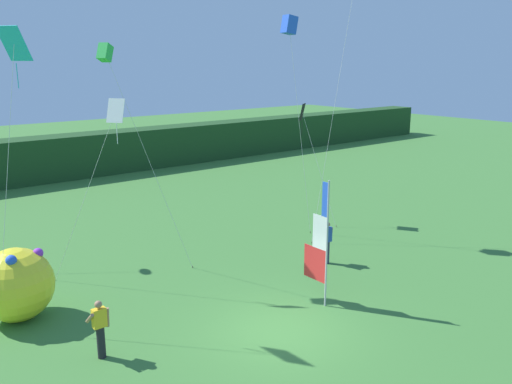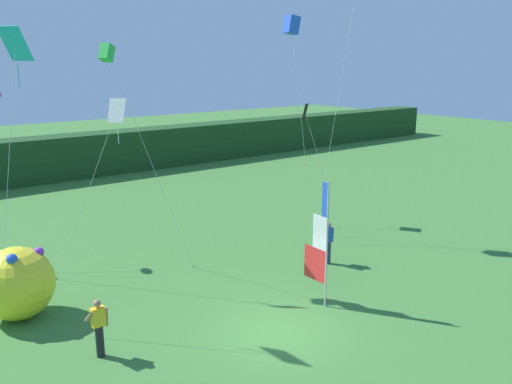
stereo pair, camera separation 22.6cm
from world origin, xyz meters
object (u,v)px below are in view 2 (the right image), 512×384
at_px(kite_blue_box_0, 292,26).
at_px(kite_black_diamond_4, 307,118).
at_px(person_mid_field, 99,327).
at_px(inflatable_balloon, 17,283).
at_px(banner_flag, 320,245).
at_px(kite_white_diamond_6, 114,120).
at_px(kite_cyan_diamond_2, 15,56).
at_px(kite_green_box_5, 107,55).
at_px(person_near_banner, 328,242).

height_order(kite_blue_box_0, kite_black_diamond_4, kite_blue_box_0).
height_order(person_mid_field, inflatable_balloon, inflatable_balloon).
distance_m(banner_flag, kite_white_diamond_6, 8.02).
bearing_deg(kite_blue_box_0, inflatable_balloon, -173.64).
distance_m(banner_flag, kite_cyan_diamond_2, 10.69).
bearing_deg(banner_flag, kite_blue_box_0, 55.79).
bearing_deg(inflatable_balloon, banner_flag, -31.98).
relative_size(kite_blue_box_0, kite_white_diamond_6, 1.48).
xyz_separation_m(banner_flag, kite_green_box_5, (-3.95, 6.59, 5.95)).
bearing_deg(banner_flag, person_mid_field, 169.41).
relative_size(banner_flag, inflatable_balloon, 1.83).
bearing_deg(kite_black_diamond_4, person_mid_field, -155.39).
height_order(person_near_banner, inflatable_balloon, inflatable_balloon).
xyz_separation_m(person_mid_field, kite_blue_box_0, (11.25, 5.08, 8.34)).
distance_m(person_mid_field, kite_white_diamond_6, 7.06).
bearing_deg(kite_green_box_5, kite_white_diamond_6, -109.56).
height_order(kite_black_diamond_4, kite_green_box_5, kite_green_box_5).
relative_size(person_near_banner, kite_blue_box_0, 0.18).
bearing_deg(person_mid_field, inflatable_balloon, 106.25).
distance_m(person_mid_field, kite_blue_box_0, 14.90).
height_order(inflatable_balloon, kite_black_diamond_4, kite_black_diamond_4).
height_order(person_near_banner, kite_black_diamond_4, kite_black_diamond_4).
bearing_deg(inflatable_balloon, kite_black_diamond_4, 9.25).
height_order(kite_cyan_diamond_2, kite_black_diamond_4, kite_cyan_diamond_2).
height_order(kite_blue_box_0, kite_green_box_5, kite_blue_box_0).
distance_m(banner_flag, inflatable_balloon, 9.47).
height_order(person_near_banner, kite_blue_box_0, kite_blue_box_0).
bearing_deg(kite_green_box_5, kite_cyan_diamond_2, -155.59).
bearing_deg(person_near_banner, kite_cyan_diamond_2, 164.88).
height_order(inflatable_balloon, kite_blue_box_0, kite_blue_box_0).
distance_m(inflatable_balloon, kite_blue_box_0, 14.81).
distance_m(banner_flag, person_near_banner, 3.77).
relative_size(kite_cyan_diamond_2, kite_green_box_5, 1.04).
distance_m(person_mid_field, kite_black_diamond_4, 15.05).
bearing_deg(person_mid_field, kite_blue_box_0, 24.28).
bearing_deg(kite_cyan_diamond_2, inflatable_balloon, -175.86).
bearing_deg(person_near_banner, kite_green_box_5, 147.44).
bearing_deg(kite_green_box_5, person_mid_field, -119.34).
bearing_deg(banner_flag, kite_white_diamond_6, 127.51).
height_order(kite_cyan_diamond_2, kite_green_box_5, kite_cyan_diamond_2).
bearing_deg(kite_black_diamond_4, person_near_banner, -124.49).
bearing_deg(kite_white_diamond_6, inflatable_balloon, -170.75).
height_order(person_near_banner, person_mid_field, person_near_banner).
bearing_deg(kite_green_box_5, inflatable_balloon, -158.51).
relative_size(kite_blue_box_0, kite_green_box_5, 1.16).
bearing_deg(kite_cyan_diamond_2, kite_white_diamond_6, 10.30).
xyz_separation_m(person_mid_field, kite_white_diamond_6, (2.63, 4.31, 4.94)).
relative_size(person_mid_field, kite_white_diamond_6, 0.25).
bearing_deg(kite_white_diamond_6, person_mid_field, -121.37).
relative_size(inflatable_balloon, kite_cyan_diamond_2, 0.26).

